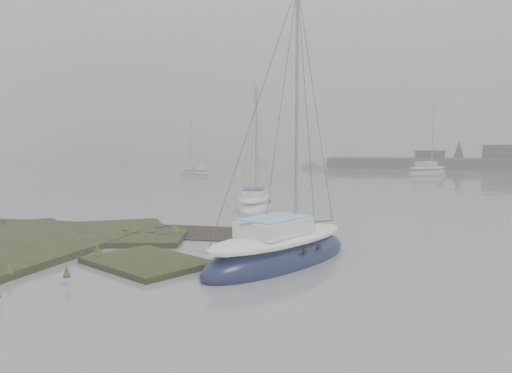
% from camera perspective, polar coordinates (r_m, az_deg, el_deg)
% --- Properties ---
extents(ground, '(160.00, 160.00, 0.00)m').
position_cam_1_polar(ground, '(44.21, 7.15, 0.33)').
color(ground, slate).
rests_on(ground, ground).
extents(sailboat_main, '(4.37, 6.73, 9.05)m').
position_cam_1_polar(sailboat_main, '(15.19, 2.72, -7.64)').
color(sailboat_main, '#141C3D').
rests_on(sailboat_main, ground).
extents(sailboat_white, '(2.59, 5.37, 7.27)m').
position_cam_1_polar(sailboat_white, '(27.13, -0.17, -2.12)').
color(sailboat_white, white).
rests_on(sailboat_white, ground).
extents(sailboat_far_a, '(5.06, 3.52, 6.84)m').
position_cam_1_polar(sailboat_far_a, '(57.32, -6.95, 1.62)').
color(sailboat_far_a, silver).
rests_on(sailboat_far_a, ground).
extents(sailboat_far_b, '(5.54, 7.00, 9.66)m').
position_cam_1_polar(sailboat_far_b, '(58.53, 18.97, 1.53)').
color(sailboat_far_b, '#AEB5B9').
rests_on(sailboat_far_b, ground).
extents(sailboat_far_c, '(4.58, 3.30, 6.21)m').
position_cam_1_polar(sailboat_far_c, '(69.62, 6.68, 2.20)').
color(sailboat_far_c, '#9DA0A6').
rests_on(sailboat_far_c, ground).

